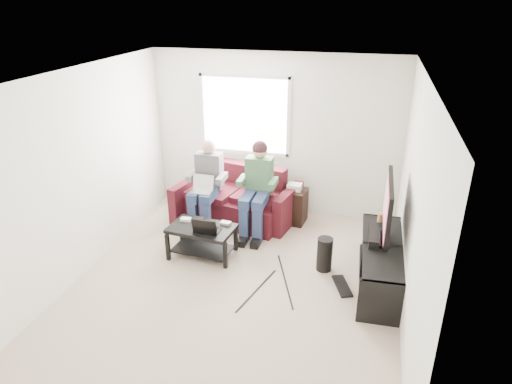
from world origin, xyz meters
TOP-DOWN VIEW (x-y plane):
  - floor at (0.00, 0.00)m, footprint 4.50×4.50m
  - ceiling at (0.00, 0.00)m, footprint 4.50×4.50m
  - wall_back at (0.00, 2.25)m, footprint 4.50×0.00m
  - wall_front at (0.00, -2.25)m, footprint 4.50×0.00m
  - wall_left at (-2.00, 0.00)m, footprint 0.00×4.50m
  - wall_right at (2.00, 0.00)m, footprint 0.00×4.50m
  - window at (-0.50, 2.23)m, footprint 1.48×0.04m
  - sofa at (-0.49, 1.73)m, footprint 2.00×1.16m
  - person_left at (-0.89, 1.41)m, footprint 0.40×0.70m
  - person_right at (-0.09, 1.43)m, footprint 0.40×0.71m
  - laptop_silver at (-0.89, 1.20)m, footprint 0.37×0.30m
  - coffee_table at (-0.65, 0.53)m, footprint 0.94×0.64m
  - laptop_black at (-0.53, 0.45)m, footprint 0.35×0.25m
  - controller_a at (-0.93, 0.65)m, footprint 0.14×0.09m
  - controller_b at (-0.75, 0.71)m, footprint 0.14×0.09m
  - controller_c at (-0.35, 0.68)m, footprint 0.15×0.10m
  - tv_stand at (1.77, 0.45)m, footprint 0.56×1.69m
  - tv at (1.77, 0.55)m, footprint 0.12×1.10m
  - soundbar at (1.65, 0.55)m, footprint 0.12×0.50m
  - drink_cup at (1.72, 1.08)m, footprint 0.08×0.08m
  - console_white at (1.77, 0.05)m, footprint 0.30×0.22m
  - console_grey at (1.77, 0.75)m, footprint 0.34×0.26m
  - console_black at (1.77, 0.40)m, footprint 0.38×0.30m
  - subwoofer at (1.05, 0.58)m, footprint 0.20×0.20m
  - keyboard_floor at (1.32, 0.24)m, footprint 0.30×0.48m
  - end_table at (0.41, 1.85)m, footprint 0.37×0.37m

SIDE VIEW (x-z plane):
  - floor at x=0.00m, z-range 0.00..0.00m
  - keyboard_floor at x=1.32m, z-range 0.00..0.03m
  - subwoofer at x=1.05m, z-range 0.00..0.47m
  - tv_stand at x=1.77m, z-range -0.03..0.53m
  - end_table at x=0.41m, z-range -0.03..0.62m
  - sofa at x=-0.49m, z-range -0.11..0.75m
  - console_white at x=1.77m, z-range 0.29..0.35m
  - coffee_table at x=-0.65m, z-range 0.10..0.55m
  - console_black at x=1.77m, z-range 0.29..0.36m
  - console_grey at x=1.77m, z-range 0.29..0.37m
  - controller_a at x=-0.93m, z-range 0.44..0.48m
  - controller_b at x=-0.75m, z-range 0.44..0.48m
  - controller_c at x=-0.35m, z-range 0.44..0.48m
  - laptop_black at x=-0.53m, z-range 0.44..0.68m
  - soundbar at x=1.65m, z-range 0.56..0.66m
  - drink_cup at x=1.72m, z-range 0.56..0.68m
  - laptop_silver at x=-0.89m, z-range 0.60..0.84m
  - person_left at x=-0.89m, z-range 0.07..1.42m
  - person_right at x=-0.09m, z-range 0.11..1.50m
  - tv at x=1.77m, z-range 0.61..1.42m
  - wall_back at x=0.00m, z-range -0.95..3.55m
  - wall_front at x=0.00m, z-range -0.95..3.55m
  - wall_left at x=-2.00m, z-range -0.95..3.55m
  - wall_right at x=2.00m, z-range -0.95..3.55m
  - window at x=-0.50m, z-range 0.96..2.24m
  - ceiling at x=0.00m, z-range 2.60..2.60m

